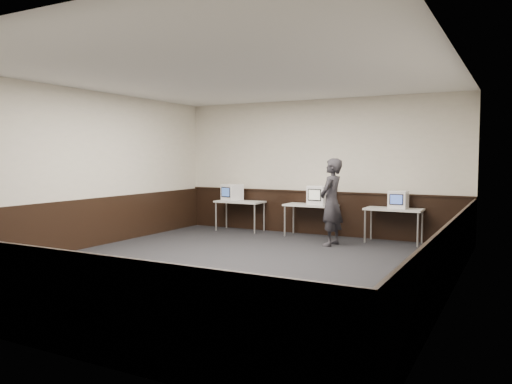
# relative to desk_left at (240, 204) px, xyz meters

# --- Properties ---
(floor) EXTENTS (8.00, 8.00, 0.00)m
(floor) POSITION_rel_desk_left_xyz_m (1.90, -3.60, -0.68)
(floor) COLOR black
(floor) RESTS_ON ground
(ceiling) EXTENTS (8.00, 8.00, 0.00)m
(ceiling) POSITION_rel_desk_left_xyz_m (1.90, -3.60, 2.52)
(ceiling) COLOR white
(ceiling) RESTS_ON back_wall
(back_wall) EXTENTS (7.00, 0.00, 7.00)m
(back_wall) POSITION_rel_desk_left_xyz_m (1.90, 0.40, 0.92)
(back_wall) COLOR beige
(back_wall) RESTS_ON ground
(front_wall) EXTENTS (7.00, 0.00, 7.00)m
(front_wall) POSITION_rel_desk_left_xyz_m (1.90, -7.60, 0.92)
(front_wall) COLOR beige
(front_wall) RESTS_ON ground
(left_wall) EXTENTS (0.00, 8.00, 8.00)m
(left_wall) POSITION_rel_desk_left_xyz_m (-1.60, -3.60, 0.92)
(left_wall) COLOR beige
(left_wall) RESTS_ON ground
(right_wall) EXTENTS (0.00, 8.00, 8.00)m
(right_wall) POSITION_rel_desk_left_xyz_m (5.40, -3.60, 0.92)
(right_wall) COLOR beige
(right_wall) RESTS_ON ground
(wainscot_back) EXTENTS (6.98, 0.04, 1.00)m
(wainscot_back) POSITION_rel_desk_left_xyz_m (1.90, 0.38, -0.18)
(wainscot_back) COLOR black
(wainscot_back) RESTS_ON back_wall
(wainscot_front) EXTENTS (6.98, 0.04, 1.00)m
(wainscot_front) POSITION_rel_desk_left_xyz_m (1.90, -7.58, -0.18)
(wainscot_front) COLOR black
(wainscot_front) RESTS_ON front_wall
(wainscot_left) EXTENTS (0.04, 7.98, 1.00)m
(wainscot_left) POSITION_rel_desk_left_xyz_m (-1.58, -3.60, -0.18)
(wainscot_left) COLOR black
(wainscot_left) RESTS_ON left_wall
(wainscot_right) EXTENTS (0.04, 7.98, 1.00)m
(wainscot_right) POSITION_rel_desk_left_xyz_m (5.38, -3.60, -0.18)
(wainscot_right) COLOR black
(wainscot_right) RESTS_ON right_wall
(wainscot_rail) EXTENTS (6.98, 0.06, 0.04)m
(wainscot_rail) POSITION_rel_desk_left_xyz_m (1.90, 0.36, 0.34)
(wainscot_rail) COLOR black
(wainscot_rail) RESTS_ON wainscot_back
(desk_left) EXTENTS (1.20, 0.60, 0.75)m
(desk_left) POSITION_rel_desk_left_xyz_m (0.00, 0.00, 0.00)
(desk_left) COLOR silver
(desk_left) RESTS_ON ground
(desk_center) EXTENTS (1.20, 0.60, 0.75)m
(desk_center) POSITION_rel_desk_left_xyz_m (1.90, 0.00, 0.00)
(desk_center) COLOR silver
(desk_center) RESTS_ON ground
(desk_right) EXTENTS (1.20, 0.60, 0.75)m
(desk_right) POSITION_rel_desk_left_xyz_m (3.80, 0.00, 0.00)
(desk_right) COLOR silver
(desk_right) RESTS_ON ground
(emac_left) EXTENTS (0.51, 0.53, 0.41)m
(emac_left) POSITION_rel_desk_left_xyz_m (-0.22, -0.02, 0.28)
(emac_left) COLOR white
(emac_left) RESTS_ON desk_left
(emac_center) EXTENTS (0.50, 0.52, 0.44)m
(emac_center) POSITION_rel_desk_left_xyz_m (2.11, -0.00, 0.29)
(emac_center) COLOR white
(emac_center) RESTS_ON desk_center
(emac_right) EXTENTS (0.38, 0.41, 0.38)m
(emac_right) POSITION_rel_desk_left_xyz_m (3.89, 0.02, 0.26)
(emac_right) COLOR white
(emac_right) RESTS_ON desk_right
(person) EXTENTS (0.49, 0.70, 1.82)m
(person) POSITION_rel_desk_left_xyz_m (2.72, -0.90, 0.23)
(person) COLOR #26242A
(person) RESTS_ON ground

